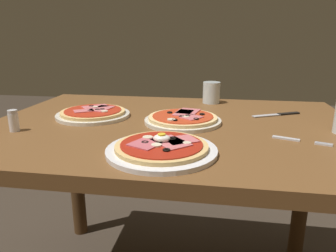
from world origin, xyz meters
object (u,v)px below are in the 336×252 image
at_px(pizza_across_right, 93,113).
at_px(fork, 297,140).
at_px(knife, 280,114).
at_px(pizza_foreground, 162,148).
at_px(pizza_across_left, 183,119).
at_px(dining_table, 172,153).
at_px(salt_shaker, 14,121).
at_px(water_glass_far, 211,94).

distance_m(pizza_across_right, fork, 0.69).
bearing_deg(knife, fork, -91.01).
height_order(pizza_foreground, pizza_across_left, pizza_foreground).
height_order(dining_table, knife, knife).
bearing_deg(knife, pizza_foreground, -128.76).
bearing_deg(salt_shaker, dining_table, 20.06).
bearing_deg(pizza_across_left, fork, -22.57).
bearing_deg(pizza_across_left, pizza_across_right, 174.83).
xyz_separation_m(pizza_across_right, water_glass_far, (0.42, 0.31, 0.03)).
relative_size(dining_table, pizza_across_right, 4.66).
bearing_deg(knife, pizza_across_left, -155.01).
height_order(pizza_across_right, water_glass_far, water_glass_far).
relative_size(pizza_across_right, salt_shaker, 3.96).
height_order(pizza_across_right, salt_shaker, salt_shaker).
relative_size(water_glass_far, knife, 0.50).
relative_size(pizza_across_left, fork, 1.70).
bearing_deg(salt_shaker, fork, 2.75).
bearing_deg(pizza_across_right, dining_table, -7.80).
bearing_deg(water_glass_far, dining_table, -109.12).
xyz_separation_m(pizza_foreground, pizza_across_left, (0.02, 0.29, -0.00)).
xyz_separation_m(dining_table, salt_shaker, (-0.47, -0.17, 0.14)).
bearing_deg(water_glass_far, pizza_across_right, -143.40).
bearing_deg(dining_table, knife, 24.19).
distance_m(water_glass_far, salt_shaker, 0.79).
xyz_separation_m(pizza_foreground, knife, (0.36, 0.45, -0.01)).
distance_m(dining_table, water_glass_far, 0.40).
bearing_deg(salt_shaker, pizza_across_left, 19.78).
height_order(water_glass_far, fork, water_glass_far).
bearing_deg(water_glass_far, pizza_across_left, -104.08).
bearing_deg(salt_shaker, pizza_foreground, -13.00).
xyz_separation_m(dining_table, pizza_across_right, (-0.30, 0.04, 0.12)).
relative_size(knife, salt_shaker, 2.74).
xyz_separation_m(pizza_foreground, water_glass_far, (0.11, 0.63, 0.03)).
distance_m(pizza_across_left, water_glass_far, 0.35).
bearing_deg(pizza_foreground, dining_table, 93.30).
relative_size(fork, knife, 0.83).
distance_m(dining_table, fork, 0.41).
relative_size(pizza_across_left, salt_shaker, 3.88).
xyz_separation_m(pizza_foreground, salt_shaker, (-0.48, 0.11, 0.02)).
xyz_separation_m(dining_table, knife, (0.38, 0.17, 0.11)).
bearing_deg(dining_table, pizza_across_right, 172.20).
height_order(pizza_foreground, salt_shaker, salt_shaker).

